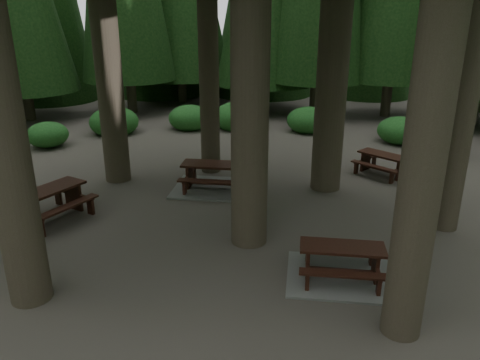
% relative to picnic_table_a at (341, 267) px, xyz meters
% --- Properties ---
extents(ground, '(80.00, 80.00, 0.00)m').
position_rel_picnic_table_a_xyz_m(ground, '(-2.96, 1.00, -0.24)').
color(ground, '#534C43').
rests_on(ground, ground).
extents(picnic_table_a, '(2.31, 1.97, 0.74)m').
position_rel_picnic_table_a_xyz_m(picnic_table_a, '(0.00, 0.00, 0.00)').
color(picnic_table_a, gray).
rests_on(picnic_table_a, ground).
extents(picnic_table_b, '(2.12, 2.35, 0.85)m').
position_rel_picnic_table_a_xyz_m(picnic_table_b, '(-7.50, 1.27, 0.32)').
color(picnic_table_b, black).
rests_on(picnic_table_b, ground).
extents(picnic_table_c, '(2.60, 2.21, 0.83)m').
position_rel_picnic_table_a_xyz_m(picnic_table_c, '(-3.89, 4.33, 0.04)').
color(picnic_table_c, gray).
rests_on(picnic_table_c, ground).
extents(picnic_table_d, '(2.11, 2.02, 0.71)m').
position_rel_picnic_table_a_xyz_m(picnic_table_d, '(1.24, 6.84, 0.23)').
color(picnic_table_d, black).
rests_on(picnic_table_d, ground).
extents(shrub_ring, '(23.86, 24.64, 1.49)m').
position_rel_picnic_table_a_xyz_m(shrub_ring, '(-2.26, 1.75, 0.16)').
color(shrub_ring, '#226322').
rests_on(shrub_ring, ground).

